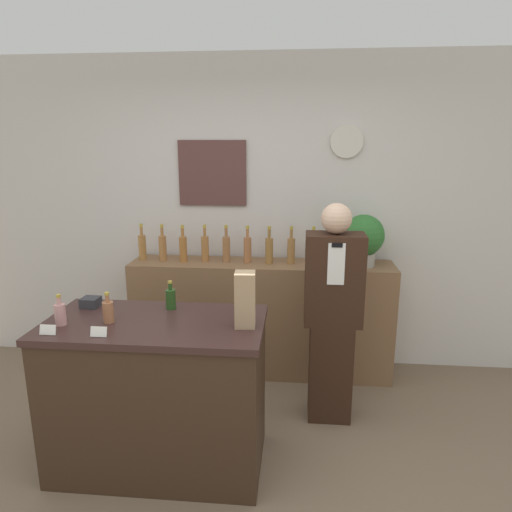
% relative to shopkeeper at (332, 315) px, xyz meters
% --- Properties ---
extents(back_wall, '(5.20, 0.09, 2.70)m').
position_rel_shopkeeper_xyz_m(back_wall, '(-0.64, 0.92, 0.56)').
color(back_wall, silver).
rests_on(back_wall, ground_plane).
extents(back_shelf, '(2.22, 0.41, 0.99)m').
position_rel_shopkeeper_xyz_m(back_shelf, '(-0.56, 0.65, -0.30)').
color(back_shelf, brown).
rests_on(back_shelf, ground_plane).
extents(display_counter, '(1.29, 0.67, 0.96)m').
position_rel_shopkeeper_xyz_m(display_counter, '(-1.09, -0.61, -0.31)').
color(display_counter, '#382619').
rests_on(display_counter, ground_plane).
extents(shopkeeper, '(0.40, 0.25, 1.59)m').
position_rel_shopkeeper_xyz_m(shopkeeper, '(0.00, 0.00, 0.00)').
color(shopkeeper, '#331E14').
rests_on(shopkeeper, ground_plane).
extents(potted_plant, '(0.34, 0.34, 0.42)m').
position_rel_shopkeeper_xyz_m(potted_plant, '(0.28, 0.65, 0.43)').
color(potted_plant, '#9E998E').
rests_on(potted_plant, back_shelf).
extents(paper_bag, '(0.12, 0.13, 0.32)m').
position_rel_shopkeeper_xyz_m(paper_bag, '(-0.54, -0.63, 0.32)').
color(paper_bag, tan).
rests_on(paper_bag, display_counter).
extents(price_card_left, '(0.09, 0.02, 0.06)m').
position_rel_shopkeeper_xyz_m(price_card_left, '(-1.60, -0.85, 0.19)').
color(price_card_left, white).
rests_on(price_card_left, display_counter).
extents(price_card_right, '(0.09, 0.02, 0.06)m').
position_rel_shopkeeper_xyz_m(price_card_right, '(-1.32, -0.85, 0.19)').
color(price_card_right, white).
rests_on(price_card_right, display_counter).
extents(gift_box, '(0.11, 0.11, 0.06)m').
position_rel_shopkeeper_xyz_m(gift_box, '(-1.56, -0.41, 0.19)').
color(gift_box, '#2D2D33').
rests_on(gift_box, display_counter).
extents(counter_bottle_0, '(0.06, 0.06, 0.18)m').
position_rel_shopkeeper_xyz_m(counter_bottle_0, '(-1.60, -0.71, 0.23)').
color(counter_bottle_0, tan).
rests_on(counter_bottle_0, display_counter).
extents(counter_bottle_1, '(0.06, 0.06, 0.18)m').
position_rel_shopkeeper_xyz_m(counter_bottle_1, '(-1.34, -0.65, 0.23)').
color(counter_bottle_1, '#9E6441').
rests_on(counter_bottle_1, display_counter).
extents(counter_bottle_2, '(0.06, 0.06, 0.18)m').
position_rel_shopkeeper_xyz_m(counter_bottle_2, '(-1.04, -0.40, 0.23)').
color(counter_bottle_2, '#24471B').
rests_on(counter_bottle_2, display_counter).
extents(shelf_bottle_0, '(0.07, 0.07, 0.32)m').
position_rel_shopkeeper_xyz_m(shelf_bottle_0, '(-1.59, 0.67, 0.32)').
color(shelf_bottle_0, '#A36F39').
rests_on(shelf_bottle_0, back_shelf).
extents(shelf_bottle_1, '(0.07, 0.07, 0.32)m').
position_rel_shopkeeper_xyz_m(shelf_bottle_1, '(-1.40, 0.66, 0.32)').
color(shelf_bottle_1, '#A46C3B').
rests_on(shelf_bottle_1, back_shelf).
extents(shelf_bottle_2, '(0.07, 0.07, 0.32)m').
position_rel_shopkeeper_xyz_m(shelf_bottle_2, '(-1.22, 0.64, 0.32)').
color(shelf_bottle_2, '#A36730').
rests_on(shelf_bottle_2, back_shelf).
extents(shelf_bottle_3, '(0.07, 0.07, 0.32)m').
position_rel_shopkeeper_xyz_m(shelf_bottle_3, '(-1.04, 0.67, 0.32)').
color(shelf_bottle_3, '#A26B39').
rests_on(shelf_bottle_3, back_shelf).
extents(shelf_bottle_4, '(0.07, 0.07, 0.32)m').
position_rel_shopkeeper_xyz_m(shelf_bottle_4, '(-0.86, 0.67, 0.32)').
color(shelf_bottle_4, '#98643C').
rests_on(shelf_bottle_4, back_shelf).
extents(shelf_bottle_5, '(0.07, 0.07, 0.32)m').
position_rel_shopkeeper_xyz_m(shelf_bottle_5, '(-0.67, 0.66, 0.32)').
color(shelf_bottle_5, '#A5683F').
rests_on(shelf_bottle_5, back_shelf).
extents(shelf_bottle_6, '(0.07, 0.07, 0.32)m').
position_rel_shopkeeper_xyz_m(shelf_bottle_6, '(-0.49, 0.65, 0.32)').
color(shelf_bottle_6, olive).
rests_on(shelf_bottle_6, back_shelf).
extents(shelf_bottle_7, '(0.07, 0.07, 0.32)m').
position_rel_shopkeeper_xyz_m(shelf_bottle_7, '(-0.31, 0.66, 0.32)').
color(shelf_bottle_7, '#9C6C3B').
rests_on(shelf_bottle_7, back_shelf).
extents(shelf_bottle_8, '(0.07, 0.07, 0.32)m').
position_rel_shopkeeper_xyz_m(shelf_bottle_8, '(-0.13, 0.67, 0.32)').
color(shelf_bottle_8, olive).
rests_on(shelf_bottle_8, back_shelf).
extents(shelf_bottle_9, '(0.07, 0.07, 0.32)m').
position_rel_shopkeeper_xyz_m(shelf_bottle_9, '(0.06, 0.67, 0.32)').
color(shelf_bottle_9, '#A06734').
rests_on(shelf_bottle_9, back_shelf).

